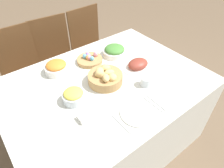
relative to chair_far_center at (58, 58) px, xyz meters
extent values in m
plane|color=brown|center=(0.01, -0.93, -0.51)|extent=(12.00, 12.00, 0.00)
cube|color=silver|center=(0.01, -0.93, -0.12)|extent=(1.59, 1.16, 0.76)
cylinder|color=brown|center=(-0.21, -0.26, -0.29)|extent=(0.03, 0.03, 0.44)
cylinder|color=brown|center=(0.17, -0.29, -0.29)|extent=(0.03, 0.03, 0.44)
cylinder|color=brown|center=(-0.19, 0.12, -0.29)|extent=(0.03, 0.03, 0.44)
cylinder|color=brown|center=(0.20, 0.10, -0.29)|extent=(0.03, 0.03, 0.44)
cube|color=brown|center=(-0.01, -0.08, -0.06)|extent=(0.45, 0.45, 0.02)
cube|color=brown|center=(0.01, 0.12, 0.20)|extent=(0.42, 0.05, 0.49)
cylinder|color=brown|center=(-0.59, -0.28, -0.29)|extent=(0.03, 0.03, 0.44)
cylinder|color=brown|center=(-0.20, -0.28, -0.29)|extent=(0.03, 0.03, 0.44)
cylinder|color=brown|center=(-0.59, 0.11, -0.29)|extent=(0.03, 0.03, 0.44)
cylinder|color=brown|center=(-0.20, 0.11, -0.29)|extent=(0.03, 0.03, 0.44)
cube|color=brown|center=(-0.39, -0.08, -0.06)|extent=(0.42, 0.42, 0.02)
cube|color=brown|center=(-0.39, 0.12, 0.20)|extent=(0.42, 0.02, 0.49)
cylinder|color=brown|center=(0.28, -0.29, -0.29)|extent=(0.03, 0.03, 0.44)
cylinder|color=brown|center=(0.66, -0.27, -0.29)|extent=(0.03, 0.03, 0.44)
cylinder|color=brown|center=(0.26, 0.10, -0.29)|extent=(0.03, 0.03, 0.44)
cylinder|color=brown|center=(0.64, 0.12, -0.29)|extent=(0.03, 0.03, 0.44)
cube|color=brown|center=(0.46, -0.08, -0.06)|extent=(0.44, 0.44, 0.02)
cube|color=brown|center=(0.45, 0.12, 0.20)|extent=(0.42, 0.04, 0.49)
cylinder|color=#AD8451|center=(0.00, -0.94, 0.30)|extent=(0.27, 0.27, 0.08)
ellipsoid|color=tan|center=(0.04, -0.94, 0.34)|extent=(0.10, 0.08, 0.05)
ellipsoid|color=tan|center=(-0.03, -0.99, 0.36)|extent=(0.09, 0.10, 0.05)
ellipsoid|color=tan|center=(0.02, -1.00, 0.34)|extent=(0.09, 0.10, 0.06)
ellipsoid|color=tan|center=(-0.02, -0.89, 0.35)|extent=(0.10, 0.10, 0.06)
ellipsoid|color=tan|center=(-0.04, -0.92, 0.35)|extent=(0.09, 0.09, 0.06)
ellipsoid|color=tan|center=(0.05, -0.89, 0.35)|extent=(0.10, 0.09, 0.05)
ellipsoid|color=tan|center=(-0.03, -0.93, 0.34)|extent=(0.07, 0.08, 0.06)
cylinder|color=#AD8451|center=(0.06, -0.62, 0.27)|extent=(0.23, 0.23, 0.03)
ellipsoid|color=#7FCC7A|center=(0.06, -0.60, 0.31)|extent=(0.03, 0.03, 0.04)
ellipsoid|color=#60B2E0|center=(0.07, -0.66, 0.31)|extent=(0.04, 0.04, 0.05)
ellipsoid|color=pink|center=(0.13, -0.62, 0.31)|extent=(0.04, 0.04, 0.05)
ellipsoid|color=#B27AD1|center=(0.06, -0.60, 0.31)|extent=(0.04, 0.04, 0.05)
ellipsoid|color=pink|center=(0.05, -0.63, 0.31)|extent=(0.04, 0.04, 0.05)
ellipsoid|color=#B27AD1|center=(0.07, -0.57, 0.31)|extent=(0.03, 0.03, 0.04)
ellipsoid|color=#60B2E0|center=(0.03, -0.59, 0.31)|extent=(0.04, 0.04, 0.05)
ellipsoid|color=#F29E4C|center=(0.05, -0.62, 0.31)|extent=(0.04, 0.04, 0.05)
ellipsoid|color=white|center=(0.35, -0.94, 0.26)|extent=(0.29, 0.20, 0.01)
ellipsoid|color=brown|center=(0.35, -0.94, 0.29)|extent=(0.19, 0.14, 0.08)
cylinder|color=silver|center=(-0.29, -0.96, 0.29)|extent=(0.16, 0.16, 0.06)
ellipsoid|color=#F4DB4C|center=(-0.29, -0.96, 0.33)|extent=(0.14, 0.14, 0.05)
cylinder|color=white|center=(0.31, -0.66, 0.28)|extent=(0.22, 0.22, 0.05)
ellipsoid|color=#478438|center=(0.31, -0.66, 0.32)|extent=(0.18, 0.18, 0.07)
cylinder|color=white|center=(-0.24, -0.58, 0.29)|extent=(0.19, 0.19, 0.06)
ellipsoid|color=orange|center=(-0.24, -0.58, 0.33)|extent=(0.16, 0.16, 0.06)
cylinder|color=white|center=(-0.02, -1.33, 0.26)|extent=(0.23, 0.23, 0.01)
cube|color=#B7B7BC|center=(-0.16, -1.33, 0.26)|extent=(0.01, 0.19, 0.00)
cube|color=#B7B7BC|center=(0.13, -1.33, 0.26)|extent=(0.01, 0.19, 0.00)
cube|color=#B7B7BC|center=(0.16, -1.33, 0.26)|extent=(0.01, 0.19, 0.00)
cylinder|color=silver|center=(0.23, -1.15, 0.29)|extent=(0.08, 0.08, 0.07)
cube|color=white|center=(-0.30, -1.15, 0.27)|extent=(0.11, 0.07, 0.03)
camera|label=1|loc=(-0.69, -1.92, 1.28)|focal=32.00mm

